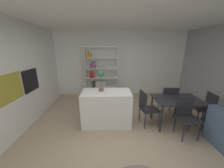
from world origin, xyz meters
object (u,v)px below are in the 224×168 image
(dining_chair_far, at_px, (169,99))
(dining_chair_window_side, at_px, (206,106))
(built_in_oven, at_px, (31,80))
(kitchen_island, at_px, (106,108))
(dining_table, at_px, (177,101))
(potted_plant_on_island, at_px, (101,79))
(dining_chair_island_side, at_px, (146,106))
(dining_chair_near, at_px, (186,113))
(open_bookshelf, at_px, (99,76))

(dining_chair_far, bearing_deg, dining_chair_window_side, 157.72)
(dining_chair_window_side, bearing_deg, built_in_oven, -88.75)
(kitchen_island, distance_m, dining_table, 1.89)
(potted_plant_on_island, height_order, dining_chair_far, potted_plant_on_island)
(dining_table, bearing_deg, dining_chair_island_side, -179.03)
(dining_chair_window_side, height_order, dining_chair_island_side, dining_chair_island_side)
(built_in_oven, distance_m, dining_chair_window_side, 4.80)
(kitchen_island, xyz_separation_m, dining_chair_near, (1.87, -0.54, 0.10))
(kitchen_island, relative_size, dining_chair_far, 1.37)
(potted_plant_on_island, relative_size, dining_chair_window_side, 0.61)
(open_bookshelf, height_order, dining_chair_far, open_bookshelf)
(kitchen_island, height_order, potted_plant_on_island, potted_plant_on_island)
(kitchen_island, xyz_separation_m, dining_chair_island_side, (1.05, -0.12, 0.09))
(dining_chair_near, relative_size, dining_chair_island_side, 0.98)
(dining_chair_far, bearing_deg, kitchen_island, 15.46)
(dining_chair_window_side, bearing_deg, potted_plant_on_island, -87.80)
(kitchen_island, relative_size, dining_table, 1.08)
(potted_plant_on_island, bearing_deg, dining_chair_window_side, -3.66)
(open_bookshelf, bearing_deg, potted_plant_on_island, -84.49)
(built_in_oven, bearing_deg, dining_chair_near, -11.56)
(dining_table, bearing_deg, potted_plant_on_island, 175.13)
(dining_table, height_order, dining_chair_near, dining_chair_near)
(dining_table, bearing_deg, dining_chair_window_side, -0.67)
(dining_chair_near, bearing_deg, dining_chair_far, 87.98)
(dining_table, relative_size, dining_chair_far, 1.27)
(dining_chair_near, height_order, dining_chair_window_side, dining_chair_near)
(kitchen_island, distance_m, dining_chair_near, 1.95)
(dining_chair_window_side, bearing_deg, kitchen_island, -86.59)
(kitchen_island, distance_m, potted_plant_on_island, 0.81)
(dining_table, relative_size, dining_chair_island_side, 1.25)
(open_bookshelf, bearing_deg, built_in_oven, -135.63)
(potted_plant_on_island, xyz_separation_m, dining_chair_window_side, (2.82, -0.18, -0.73))
(potted_plant_on_island, distance_m, dining_chair_far, 2.13)
(kitchen_island, distance_m, dining_chair_far, 1.89)
(open_bookshelf, relative_size, dining_chair_window_side, 2.35)
(potted_plant_on_island, relative_size, dining_chair_near, 0.59)
(dining_chair_island_side, bearing_deg, dining_table, -96.56)
(built_in_oven, relative_size, dining_chair_window_side, 0.67)
(kitchen_island, height_order, dining_chair_window_side, kitchen_island)
(built_in_oven, xyz_separation_m, potted_plant_on_island, (1.92, -0.20, 0.07))
(dining_table, distance_m, dining_chair_window_side, 0.82)
(open_bookshelf, bearing_deg, dining_chair_island_side, -56.76)
(dining_chair_near, height_order, dining_chair_island_side, dining_chair_island_side)
(dining_chair_far, height_order, dining_chair_window_side, dining_chair_far)
(built_in_oven, relative_size, dining_table, 0.50)
(dining_chair_far, distance_m, dining_chair_island_side, 0.93)
(built_in_oven, height_order, open_bookshelf, open_bookshelf)
(open_bookshelf, xyz_separation_m, dining_chair_window_side, (3.00, -2.08, -0.38))
(built_in_oven, distance_m, open_bookshelf, 2.44)
(dining_chair_far, bearing_deg, potted_plant_on_island, 12.99)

